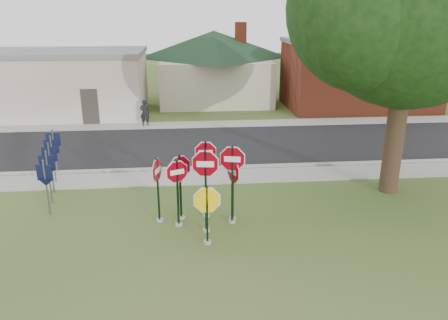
{
  "coord_description": "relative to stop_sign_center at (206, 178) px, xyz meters",
  "views": [
    {
      "loc": [
        -0.26,
        -11.54,
        6.69
      ],
      "look_at": [
        0.96,
        2.0,
        1.98
      ],
      "focal_mm": 35.0,
      "sensor_mm": 36.0,
      "label": 1
    }
  ],
  "objects": [
    {
      "name": "stop_sign_center",
      "position": [
        0.0,
        0.0,
        0.0
      ],
      "size": [
        1.14,
        0.24,
        2.85
      ],
      "color": "gray",
      "rests_on": "ground"
    },
    {
      "name": "route_sign_row",
      "position": [
        -5.69,
        3.64,
        -0.59
      ],
      "size": [
        1.43,
        4.63,
        2.0
      ],
      "color": "#59595E",
      "rests_on": "ground"
    },
    {
      "name": "building_house",
      "position": [
        1.72,
        21.14,
        1.83
      ],
      "size": [
        11.6,
        11.6,
        6.2
      ],
      "color": "#BAAF93",
      "rests_on": "ground"
    },
    {
      "name": "stop_sign_left",
      "position": [
        -0.87,
        0.47,
        -0.38
      ],
      "size": [
        0.93,
        0.4,
        2.37
      ],
      "color": "gray",
      "rests_on": "ground"
    },
    {
      "name": "curb",
      "position": [
        -0.29,
        5.64,
        -1.75
      ],
      "size": [
        60.0,
        0.2,
        0.14
      ],
      "primitive_type": "cube",
      "color": "gray",
      "rests_on": "ground"
    },
    {
      "name": "bg_tree_right",
      "position": [
        21.71,
        25.14,
        3.76
      ],
      "size": [
        5.6,
        5.6,
        8.4
      ],
      "color": "black",
      "rests_on": "ground"
    },
    {
      "name": "stop_sign_far_right",
      "position": [
        0.92,
        0.71,
        -0.39
      ],
      "size": [
        0.41,
        1.08,
        2.33
      ],
      "color": "gray",
      "rests_on": "ground"
    },
    {
      "name": "building_brick",
      "position": [
        11.71,
        17.64,
        0.59
      ],
      "size": [
        10.2,
        6.2,
        4.75
      ],
      "color": "maroon",
      "rests_on": "ground"
    },
    {
      "name": "sidewalk_near",
      "position": [
        -0.29,
        4.64,
        -1.79
      ],
      "size": [
        60.0,
        1.6,
        0.06
      ],
      "primitive_type": "cube",
      "color": "gray",
      "rests_on": "ground"
    },
    {
      "name": "stop_sign_back_left",
      "position": [
        -0.79,
        0.97,
        -0.35
      ],
      "size": [
        0.98,
        0.67,
        2.39
      ],
      "color": "gray",
      "rests_on": "ground"
    },
    {
      "name": "pedestrian",
      "position": [
        -2.98,
        13.45,
        -0.97
      ],
      "size": [
        0.58,
        0.39,
        1.57
      ],
      "primitive_type": "imported",
      "rotation": [
        0.0,
        0.0,
        3.11
      ],
      "color": "black",
      "rests_on": "sidewalk_far"
    },
    {
      "name": "sidewalk_far",
      "position": [
        -0.29,
        13.44,
        -1.79
      ],
      "size": [
        60.0,
        1.6,
        0.06
      ],
      "primitive_type": "cube",
      "color": "gray",
      "rests_on": "ground"
    },
    {
      "name": "stop_sign_back_right",
      "position": [
        0.06,
        1.03,
        -0.09
      ],
      "size": [
        0.98,
        0.24,
        2.8
      ],
      "color": "gray",
      "rests_on": "ground"
    },
    {
      "name": "building_stucco",
      "position": [
        -9.28,
        17.14,
        0.33
      ],
      "size": [
        12.2,
        6.2,
        4.2
      ],
      "color": "silver",
      "rests_on": "ground"
    },
    {
      "name": "stop_sign_far_left",
      "position": [
        -1.52,
        0.83,
        -0.4
      ],
      "size": [
        0.33,
        1.01,
        2.33
      ],
      "color": "gray",
      "rests_on": "ground"
    },
    {
      "name": "road",
      "position": [
        -0.29,
        9.14,
        -1.8
      ],
      "size": [
        60.0,
        7.0,
        0.04
      ],
      "primitive_type": "cube",
      "color": "black",
      "rests_on": "ground"
    },
    {
      "name": "ground",
      "position": [
        -0.29,
        -0.86,
        -1.82
      ],
      "size": [
        120.0,
        120.0,
        0.0
      ],
      "primitive_type": "plane",
      "color": "#304E1D",
      "rests_on": "ground"
    },
    {
      "name": "stop_sign_yellow",
      "position": [
        -0.0,
        -0.76,
        -0.67
      ],
      "size": [
        1.11,
        0.24,
        1.97
      ],
      "color": "gray",
      "rests_on": "ground"
    },
    {
      "name": "stop_sign_right",
      "position": [
        0.88,
        0.52,
        -0.04
      ],
      "size": [
        1.11,
        0.27,
        2.79
      ],
      "color": "gray",
      "rests_on": "ground"
    }
  ]
}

